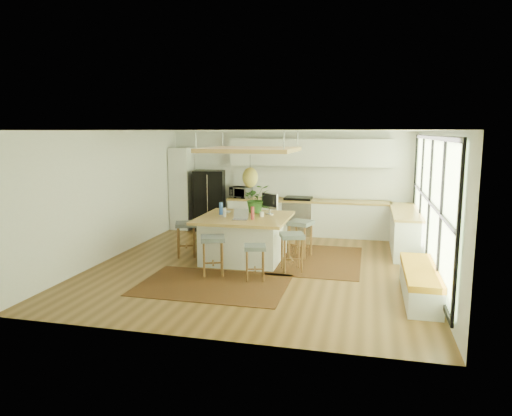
% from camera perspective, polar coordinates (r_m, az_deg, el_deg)
% --- Properties ---
extents(floor, '(7.00, 7.00, 0.00)m').
position_cam_1_polar(floor, '(9.63, 0.47, -6.99)').
color(floor, brown).
rests_on(floor, ground).
extents(ceiling, '(7.00, 7.00, 0.00)m').
position_cam_1_polar(ceiling, '(9.25, 0.49, 9.30)').
color(ceiling, white).
rests_on(ceiling, ground).
extents(wall_back, '(6.50, 0.00, 6.50)m').
position_cam_1_polar(wall_back, '(12.75, 4.02, 3.16)').
color(wall_back, silver).
rests_on(wall_back, ground).
extents(wall_front, '(6.50, 0.00, 6.50)m').
position_cam_1_polar(wall_front, '(6.04, -7.01, -3.61)').
color(wall_front, silver).
rests_on(wall_front, ground).
extents(wall_left, '(0.00, 7.00, 7.00)m').
position_cam_1_polar(wall_left, '(10.55, -17.00, 1.53)').
color(wall_left, silver).
rests_on(wall_left, ground).
extents(wall_right, '(0.00, 7.00, 7.00)m').
position_cam_1_polar(wall_right, '(9.18, 20.65, 0.26)').
color(wall_right, silver).
rests_on(wall_right, ground).
extents(window_wall, '(0.10, 6.20, 2.60)m').
position_cam_1_polar(window_wall, '(9.17, 20.48, 0.58)').
color(window_wall, black).
rests_on(window_wall, wall_right).
extents(pantry, '(0.55, 0.60, 2.25)m').
position_cam_1_polar(pantry, '(13.28, -8.90, 2.34)').
color(pantry, silver).
rests_on(pantry, floor).
extents(back_counter_base, '(4.20, 0.60, 0.88)m').
position_cam_1_polar(back_counter_base, '(12.49, 6.22, -1.21)').
color(back_counter_base, silver).
rests_on(back_counter_base, floor).
extents(back_counter_top, '(4.24, 0.64, 0.05)m').
position_cam_1_polar(back_counter_top, '(12.41, 6.26, 0.88)').
color(back_counter_top, olive).
rests_on(back_counter_top, back_counter_base).
extents(backsplash, '(4.20, 0.02, 0.80)m').
position_cam_1_polar(backsplash, '(12.65, 6.46, 3.08)').
color(backsplash, white).
rests_on(backsplash, wall_back).
extents(upper_cabinets, '(4.20, 0.34, 0.70)m').
position_cam_1_polar(upper_cabinets, '(12.44, 6.44, 6.67)').
color(upper_cabinets, silver).
rests_on(upper_cabinets, wall_back).
extents(range, '(0.76, 0.62, 1.00)m').
position_cam_1_polar(range, '(12.51, 5.09, -0.90)').
color(range, '#A5A5AA').
rests_on(range, floor).
extents(right_counter_base, '(0.60, 2.50, 0.88)m').
position_cam_1_polar(right_counter_base, '(11.27, 17.54, -2.72)').
color(right_counter_base, silver).
rests_on(right_counter_base, floor).
extents(right_counter_top, '(0.64, 2.54, 0.05)m').
position_cam_1_polar(right_counter_top, '(11.19, 17.66, -0.42)').
color(right_counter_top, olive).
rests_on(right_counter_top, right_counter_base).
extents(window_bench, '(0.52, 2.00, 0.50)m').
position_cam_1_polar(window_bench, '(8.23, 19.15, -8.52)').
color(window_bench, silver).
rests_on(window_bench, floor).
extents(ceiling_panel, '(1.86, 1.86, 0.80)m').
position_cam_1_polar(ceiling_panel, '(9.73, -0.71, 5.46)').
color(ceiling_panel, olive).
rests_on(ceiling_panel, ceiling).
extents(rug_near, '(2.60, 1.80, 0.01)m').
position_cam_1_polar(rug_near, '(8.50, -5.21, -9.20)').
color(rug_near, black).
rests_on(rug_near, floor).
extents(rug_right, '(1.80, 2.60, 0.01)m').
position_cam_1_polar(rug_right, '(10.12, 7.40, -6.23)').
color(rug_right, black).
rests_on(rug_right, floor).
extents(fridge, '(0.91, 0.76, 1.64)m').
position_cam_1_polar(fridge, '(13.03, -5.63, 1.39)').
color(fridge, black).
rests_on(fridge, floor).
extents(island, '(1.85, 1.85, 0.93)m').
position_cam_1_polar(island, '(9.98, -1.40, -3.65)').
color(island, olive).
rests_on(island, floor).
extents(stool_near_left, '(0.56, 0.56, 0.75)m').
position_cam_1_polar(stool_near_left, '(8.99, -5.22, -5.85)').
color(stool_near_left, '#4E5556').
rests_on(stool_near_left, floor).
extents(stool_near_right, '(0.47, 0.47, 0.65)m').
position_cam_1_polar(stool_near_right, '(8.65, -0.12, -6.41)').
color(stool_near_right, '#4E5556').
rests_on(stool_near_right, floor).
extents(stool_right_front, '(0.56, 0.56, 0.75)m').
position_cam_1_polar(stool_right_front, '(9.22, 4.35, -5.46)').
color(stool_right_front, '#4E5556').
rests_on(stool_right_front, floor).
extents(stool_right_back, '(0.58, 0.58, 0.79)m').
position_cam_1_polar(stool_right_back, '(10.27, 5.37, -3.94)').
color(stool_right_back, '#4E5556').
rests_on(stool_right_back, floor).
extents(stool_left_side, '(0.57, 0.57, 0.75)m').
position_cam_1_polar(stool_left_side, '(10.38, -8.39, -3.87)').
color(stool_left_side, '#4E5556').
rests_on(stool_left_side, floor).
extents(laptop, '(0.32, 0.34, 0.23)m').
position_cam_1_polar(laptop, '(9.48, -1.94, -0.72)').
color(laptop, '#A5A5AA').
rests_on(laptop, island).
extents(monitor, '(0.51, 0.45, 0.47)m').
position_cam_1_polar(monitor, '(10.11, 1.65, 0.70)').
color(monitor, '#A5A5AA').
rests_on(monitor, island).
extents(microwave, '(0.60, 0.45, 0.36)m').
position_cam_1_polar(microwave, '(12.71, -1.82, 2.06)').
color(microwave, '#A5A5AA').
rests_on(microwave, back_counter_top).
extents(island_plant, '(0.80, 0.82, 0.48)m').
position_cam_1_polar(island_plant, '(10.32, 0.00, 0.77)').
color(island_plant, '#1E4C19').
rests_on(island_plant, island).
extents(island_bowl, '(0.22, 0.22, 0.05)m').
position_cam_1_polar(island_bowl, '(10.29, -3.57, -0.50)').
color(island_bowl, silver).
rests_on(island_bowl, island).
extents(island_bottle_0, '(0.07, 0.07, 0.19)m').
position_cam_1_polar(island_bottle_0, '(10.12, -4.28, -0.26)').
color(island_bottle_0, '#2D53B6').
rests_on(island_bottle_0, island).
extents(island_bottle_1, '(0.07, 0.07, 0.19)m').
position_cam_1_polar(island_bottle_1, '(9.84, -3.88, -0.53)').
color(island_bottle_1, silver).
rests_on(island_bottle_1, island).
extents(island_bottle_2, '(0.07, 0.07, 0.19)m').
position_cam_1_polar(island_bottle_2, '(9.52, -0.42, -0.83)').
color(island_bottle_2, '#AD393B').
rests_on(island_bottle_2, island).
extents(island_bottle_3, '(0.07, 0.07, 0.19)m').
position_cam_1_polar(island_bottle_3, '(9.84, 0.64, -0.51)').
color(island_bottle_3, silver).
rests_on(island_bottle_3, island).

